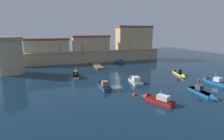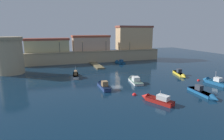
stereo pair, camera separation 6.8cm
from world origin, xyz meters
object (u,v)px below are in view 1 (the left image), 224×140
at_px(quay_lamp_1, 82,45).
at_px(moored_boat_7, 213,81).
at_px(fortress_tower, 10,55).
at_px(quay_lamp_0, 59,45).
at_px(moored_boat_1, 76,74).
at_px(mooring_buoy_1, 198,81).
at_px(moored_boat_5, 119,62).
at_px(mooring_buoy_0, 135,95).
at_px(moored_boat_6, 134,80).
at_px(moored_boat_2, 204,93).
at_px(moored_boat_0, 103,85).
at_px(quay_lamp_2, 106,44).
at_px(moored_boat_3, 156,99).
at_px(moored_boat_4, 180,74).
at_px(quay_lamp_3, 130,44).

bearing_deg(quay_lamp_1, moored_boat_7, -56.96).
xyz_separation_m(fortress_tower, quay_lamp_0, (12.92, 9.77, 1.68)).
bearing_deg(moored_boat_1, mooring_buoy_1, -109.94).
height_order(moored_boat_5, mooring_buoy_0, moored_boat_5).
height_order(moored_boat_6, mooring_buoy_0, moored_boat_6).
xyz_separation_m(moored_boat_2, moored_boat_5, (-2.27, 35.62, -0.03)).
xyz_separation_m(moored_boat_0, mooring_buoy_1, (21.78, -2.16, -0.47)).
height_order(quay_lamp_0, quay_lamp_2, quay_lamp_0).
relative_size(fortress_tower, quay_lamp_0, 2.49).
bearing_deg(quay_lamp_2, moored_boat_1, -126.24).
xyz_separation_m(moored_boat_1, moored_boat_3, (9.78, -20.69, 0.01)).
xyz_separation_m(moored_boat_4, mooring_buoy_1, (0.76, -5.28, -0.43)).
bearing_deg(quay_lamp_1, moored_boat_2, -69.92).
bearing_deg(quay_lamp_1, moored_boat_0, -92.13).
bearing_deg(moored_boat_1, moored_boat_3, -147.96).
xyz_separation_m(fortress_tower, quay_lamp_1, (20.44, 9.77, 1.52)).
height_order(quay_lamp_3, moored_boat_5, quay_lamp_3).
bearing_deg(moored_boat_6, fortress_tower, 65.49).
relative_size(moored_boat_4, moored_boat_5, 1.35).
height_order(quay_lamp_1, quay_lamp_2, quay_lamp_2).
height_order(quay_lamp_0, moored_boat_7, quay_lamp_0).
height_order(moored_boat_2, moored_boat_5, moored_boat_5).
bearing_deg(quay_lamp_2, mooring_buoy_0, -98.84).
distance_m(quay_lamp_0, quay_lamp_1, 7.53).
bearing_deg(quay_lamp_2, moored_boat_7, -68.10).
distance_m(quay_lamp_1, moored_boat_5, 13.89).
bearing_deg(mooring_buoy_0, moored_boat_2, -20.05).
bearing_deg(moored_boat_6, moored_boat_4, -77.29).
distance_m(moored_boat_4, mooring_buoy_0, 19.29).
height_order(quay_lamp_1, moored_boat_3, quay_lamp_1).
bearing_deg(quay_lamp_3, fortress_tower, -165.61).
height_order(quay_lamp_1, moored_boat_0, quay_lamp_1).
height_order(moored_boat_0, mooring_buoy_0, moored_boat_0).
height_order(moored_boat_4, moored_boat_5, moored_boat_5).
bearing_deg(quay_lamp_2, mooring_buoy_1, -68.44).
relative_size(quay_lamp_0, mooring_buoy_0, 5.10).
distance_m(quay_lamp_0, quay_lamp_2, 15.93).
distance_m(mooring_buoy_0, mooring_buoy_1, 18.16).
distance_m(fortress_tower, moored_boat_5, 33.38).
xyz_separation_m(moored_boat_1, moored_boat_6, (11.64, -8.74, -0.09)).
height_order(moored_boat_5, moored_boat_6, moored_boat_5).
bearing_deg(quay_lamp_3, quay_lamp_2, -180.00).
height_order(moored_boat_0, moored_boat_1, moored_boat_1).
bearing_deg(moored_boat_7, mooring_buoy_1, 18.46).
bearing_deg(quay_lamp_1, moored_boat_4, -52.36).
xyz_separation_m(quay_lamp_3, moored_boat_2, (-3.34, -39.12, -5.65)).
bearing_deg(moored_boat_3, moored_boat_2, -117.95).
bearing_deg(moored_boat_0, moored_boat_1, 19.16).
distance_m(moored_boat_1, moored_boat_5, 22.50).
bearing_deg(moored_boat_5, moored_boat_0, 131.60).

